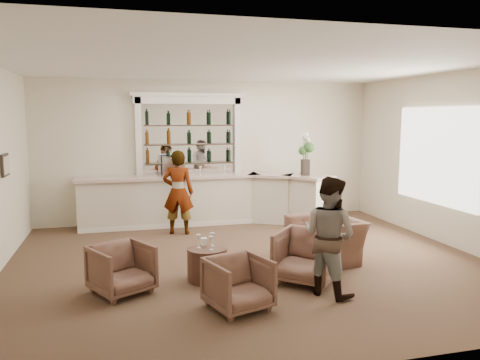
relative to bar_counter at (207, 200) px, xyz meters
name	(u,v)px	position (x,y,z in m)	size (l,w,h in m)	color
ground	(249,262)	(0.16, -3.00, -0.57)	(8.00, 8.00, 0.00)	brown
room_shell	(248,124)	(0.33, -2.29, 1.77)	(8.04, 7.02, 3.32)	beige
bar_counter	(207,200)	(0.00, 0.00, 0.00)	(5.72, 1.80, 1.14)	silver
back_bar_alcove	(189,135)	(-0.34, 0.41, 1.46)	(2.64, 0.25, 3.00)	white
cocktail_table	(207,264)	(-0.69, -3.66, -0.32)	(0.60, 0.60, 0.50)	#4D2E21
sommelier	(178,192)	(-0.75, -0.72, 0.31)	(0.65, 0.43, 1.78)	gray
guest	(329,236)	(0.84, -4.63, 0.26)	(0.81, 0.63, 1.66)	gray
armchair_left	(122,269)	(-1.95, -3.89, -0.22)	(0.75, 0.77, 0.70)	brown
armchair_center	(238,284)	(-0.50, -4.83, -0.23)	(0.72, 0.75, 0.68)	brown
armchair_right	(306,257)	(0.73, -4.12, -0.18)	(0.84, 0.86, 0.78)	brown
armchair_far	(326,240)	(1.45, -3.23, -0.20)	(1.15, 1.00, 0.74)	brown
espresso_machine	(174,166)	(-0.75, 0.05, 0.78)	(0.48, 0.41, 0.43)	silver
flower_vase	(306,152)	(2.15, -0.59, 1.10)	(0.25, 0.25, 0.96)	black
wine_glass_bar_left	(225,170)	(0.42, 0.05, 0.67)	(0.07, 0.07, 0.21)	white
wine_glass_bar_right	(200,171)	(-0.16, -0.01, 0.67)	(0.07, 0.07, 0.21)	white
wine_glass_tbl_a	(199,241)	(-0.81, -3.63, 0.03)	(0.07, 0.07, 0.21)	white
wine_glass_tbl_b	(212,239)	(-0.59, -3.58, 0.03)	(0.07, 0.07, 0.21)	white
wine_glass_tbl_c	(211,243)	(-0.65, -3.79, 0.03)	(0.07, 0.07, 0.21)	white
napkin_holder	(204,242)	(-0.71, -3.52, -0.01)	(0.08, 0.08, 0.12)	white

